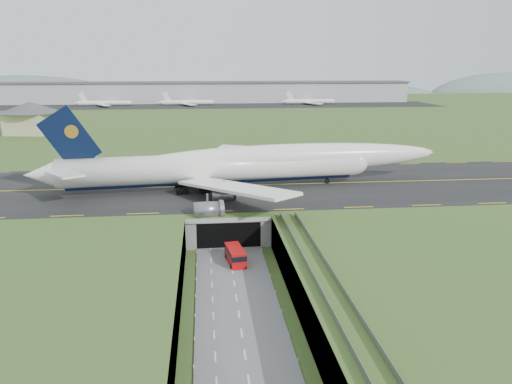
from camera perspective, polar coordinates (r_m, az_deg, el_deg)
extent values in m
plane|color=#446227|center=(86.97, -2.83, -8.33)|extent=(900.00, 900.00, 0.00)
cube|color=gray|center=(85.86, -2.85, -6.48)|extent=(800.00, 800.00, 6.00)
cube|color=slate|center=(80.07, -2.52, -10.32)|extent=(12.00, 75.00, 0.20)
cube|color=black|center=(116.50, -3.79, 0.70)|extent=(800.00, 44.00, 0.18)
cube|color=gray|center=(103.11, -3.47, -1.44)|extent=(16.00, 22.00, 1.00)
cube|color=gray|center=(103.77, -7.32, -2.87)|extent=(2.00, 22.00, 6.00)
cube|color=gray|center=(104.34, 0.40, -2.66)|extent=(2.00, 22.00, 6.00)
cube|color=black|center=(99.21, -3.31, -3.89)|extent=(12.00, 12.00, 5.00)
cube|color=#A8A8A3|center=(92.51, -3.15, -3.23)|extent=(17.00, 0.50, 0.80)
cube|color=#A8A8A3|center=(69.27, 7.26, -9.34)|extent=(3.00, 53.00, 0.50)
cube|color=gray|center=(68.68, 6.13, -8.84)|extent=(0.06, 53.00, 1.00)
cube|color=gray|center=(69.29, 8.42, -8.70)|extent=(0.06, 53.00, 1.00)
cylinder|color=#A8A8A3|center=(62.38, 9.21, -15.33)|extent=(0.90, 0.90, 5.60)
cylinder|color=#A8A8A3|center=(72.72, 6.73, -10.73)|extent=(0.90, 0.90, 5.60)
cylinder|color=#A8A8A3|center=(83.50, 4.93, -7.28)|extent=(0.90, 0.90, 5.60)
cylinder|color=white|center=(112.47, -4.77, 2.81)|extent=(67.64, 13.42, 6.34)
sphere|color=white|center=(121.31, 11.23, 3.43)|extent=(6.83, 6.83, 6.21)
cone|color=white|center=(113.91, -23.38, 1.82)|extent=(7.53, 6.72, 6.02)
ellipsoid|color=white|center=(115.85, 4.18, 3.88)|extent=(72.40, 13.43, 6.66)
ellipsoid|color=black|center=(120.78, 10.81, 3.79)|extent=(4.71, 3.23, 2.22)
cylinder|color=black|center=(112.98, -4.75, 1.59)|extent=(63.90, 9.41, 2.66)
cube|color=white|center=(128.33, -4.81, 3.80)|extent=(18.38, 29.94, 2.67)
cube|color=white|center=(119.81, -20.01, 3.43)|extent=(8.21, 11.78, 1.02)
cube|color=white|center=(97.66, -2.40, 0.49)|extent=(23.08, 28.07, 2.67)
cube|color=white|center=(105.39, -21.04, 1.94)|extent=(9.80, 11.53, 1.02)
cube|color=black|center=(111.57, -20.51, 5.74)|extent=(12.59, 1.92, 14.01)
cylinder|color=gold|center=(111.31, -20.32, 6.51)|extent=(2.83, 0.98, 2.77)
cylinder|color=slate|center=(122.53, -4.97, 1.82)|extent=(5.47, 3.79, 3.27)
cylinder|color=slate|center=(132.20, -7.56, 2.68)|extent=(5.47, 3.79, 3.27)
cylinder|color=slate|center=(104.39, -3.67, -0.36)|extent=(5.47, 3.79, 3.27)
cylinder|color=slate|center=(93.88, -5.55, -2.08)|extent=(5.47, 3.79, 3.27)
cylinder|color=black|center=(119.74, 8.16, 1.27)|extent=(1.14, 0.61, 1.09)
cube|color=black|center=(112.93, -6.97, 0.59)|extent=(6.64, 7.52, 1.39)
cube|color=red|center=(86.90, -2.38, -7.24)|extent=(3.47, 7.03, 2.70)
cube|color=black|center=(86.70, -2.39, -6.91)|extent=(3.54, 7.13, 0.90)
cube|color=black|center=(87.32, -2.38, -7.93)|extent=(3.23, 6.56, 0.45)
cylinder|color=black|center=(85.04, -2.83, -8.51)|extent=(0.43, 0.85, 0.81)
cylinder|color=black|center=(89.12, -3.42, -7.42)|extent=(0.43, 0.85, 0.81)
cylinder|color=black|center=(85.50, -1.28, -8.37)|extent=(0.43, 0.85, 0.81)
cylinder|color=black|center=(89.56, -1.94, -7.29)|extent=(0.43, 0.85, 0.81)
cube|color=#C2BA8C|center=(224.87, -24.25, 7.17)|extent=(19.31, 19.31, 8.73)
cone|color=#4C4C51|center=(224.29, -24.42, 8.83)|extent=(28.32, 28.32, 4.37)
cube|color=#B2B2B2|center=(380.71, -5.49, 11.25)|extent=(300.00, 22.00, 15.00)
cube|color=#4C4C51|center=(380.39, -5.52, 12.38)|extent=(302.00, 24.00, 1.20)
cube|color=black|center=(351.25, -5.40, 9.79)|extent=(320.00, 50.00, 0.08)
cylinder|color=white|center=(362.35, -16.94, 9.71)|extent=(34.00, 3.20, 3.20)
cylinder|color=white|center=(356.23, -7.88, 10.12)|extent=(34.00, 3.20, 3.20)
cylinder|color=white|center=(364.02, 6.10, 10.26)|extent=(34.00, 3.20, 3.20)
ellipsoid|color=slate|center=(540.91, -25.30, 9.00)|extent=(220.00, 77.00, 56.00)
ellipsoid|color=slate|center=(526.39, 7.76, 10.11)|extent=(260.00, 91.00, 44.00)
ellipsoid|color=slate|center=(605.61, 26.74, 9.27)|extent=(180.00, 63.00, 60.00)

